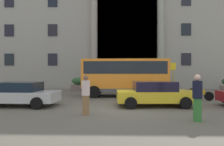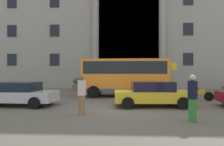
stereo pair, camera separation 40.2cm
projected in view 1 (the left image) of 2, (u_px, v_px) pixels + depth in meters
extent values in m
cube|color=#59564A|center=(120.00, 110.00, 10.54)|extent=(80.00, 64.00, 0.12)
cube|color=gray|center=(119.00, 30.00, 28.03)|extent=(32.02, 9.00, 15.46)
cube|color=black|center=(127.00, 41.00, 23.57)|extent=(6.88, 0.12, 11.15)
cylinder|color=gray|center=(94.00, 40.00, 23.36)|extent=(0.72, 0.72, 11.15)
cylinder|color=gray|center=(161.00, 40.00, 23.15)|extent=(0.72, 0.72, 11.15)
cube|color=black|center=(9.00, 60.00, 23.85)|extent=(1.10, 0.08, 1.38)
cube|color=black|center=(53.00, 59.00, 23.71)|extent=(1.10, 0.08, 1.38)
cube|color=black|center=(186.00, 59.00, 23.29)|extent=(1.10, 0.08, 1.38)
cube|color=black|center=(9.00, 30.00, 23.84)|extent=(1.10, 0.08, 1.38)
cube|color=black|center=(53.00, 30.00, 23.70)|extent=(1.10, 0.08, 1.38)
cube|color=black|center=(186.00, 29.00, 23.28)|extent=(1.10, 0.08, 1.38)
cube|color=black|center=(9.00, 1.00, 23.84)|extent=(1.10, 0.08, 1.38)
cube|color=black|center=(53.00, 1.00, 23.70)|extent=(1.10, 0.08, 1.38)
cube|color=black|center=(186.00, 0.00, 23.28)|extent=(1.10, 0.08, 1.38)
cube|color=orange|center=(125.00, 75.00, 16.03)|extent=(6.52, 2.44, 2.44)
cube|color=black|center=(125.00, 68.00, 16.03)|extent=(6.13, 2.47, 0.92)
cube|color=black|center=(166.00, 70.00, 15.92)|extent=(0.07, 2.01, 1.15)
cube|color=#4D4D4E|center=(125.00, 89.00, 16.03)|extent=(6.52, 2.48, 0.24)
cylinder|color=black|center=(151.00, 89.00, 17.15)|extent=(0.90, 0.29, 0.90)
cylinder|color=black|center=(157.00, 92.00, 14.76)|extent=(0.90, 0.29, 0.90)
cylinder|color=black|center=(97.00, 89.00, 17.30)|extent=(0.90, 0.29, 0.90)
cylinder|color=black|center=(94.00, 92.00, 14.91)|extent=(0.90, 0.29, 0.90)
cylinder|color=#9D9D1F|center=(173.00, 79.00, 17.59)|extent=(0.08, 0.08, 2.66)
cube|color=yellow|center=(173.00, 66.00, 17.56)|extent=(0.44, 0.03, 0.60)
cube|color=#706158|center=(79.00, 88.00, 20.84)|extent=(1.53, 0.89, 0.64)
ellipsoid|color=#2C532D|center=(79.00, 81.00, 20.84)|extent=(1.47, 0.80, 0.73)
cube|color=#705F61|center=(158.00, 89.00, 20.73)|extent=(1.54, 0.97, 0.48)
ellipsoid|color=#1F471F|center=(158.00, 82.00, 20.73)|extent=(1.48, 0.87, 0.96)
cube|color=gold|center=(154.00, 96.00, 11.32)|extent=(4.19, 2.03, 0.58)
cube|color=black|center=(154.00, 86.00, 11.31)|extent=(2.29, 1.73, 0.52)
cylinder|color=black|center=(174.00, 98.00, 12.27)|extent=(0.63, 0.23, 0.62)
cylinder|color=black|center=(186.00, 103.00, 10.40)|extent=(0.63, 0.23, 0.62)
cylinder|color=black|center=(127.00, 98.00, 12.23)|extent=(0.63, 0.23, 0.62)
cylinder|color=black|center=(131.00, 103.00, 10.36)|extent=(0.63, 0.23, 0.62)
cube|color=#B7B8B8|center=(18.00, 96.00, 11.31)|extent=(4.48, 1.97, 0.56)
cube|color=black|center=(18.00, 87.00, 11.30)|extent=(2.44, 1.67, 0.51)
cylinder|color=black|center=(50.00, 99.00, 12.09)|extent=(0.63, 0.23, 0.62)
cylinder|color=black|center=(37.00, 103.00, 10.31)|extent=(0.63, 0.23, 0.62)
cylinder|color=black|center=(1.00, 98.00, 12.30)|extent=(0.63, 0.23, 0.62)
cylinder|color=black|center=(24.00, 96.00, 13.91)|extent=(0.61, 0.24, 0.60)
cylinder|color=black|center=(6.00, 95.00, 14.29)|extent=(0.61, 0.26, 0.60)
cube|color=#205D71|center=(15.00, 91.00, 14.10)|extent=(0.96, 0.45, 0.32)
cube|color=black|center=(13.00, 89.00, 14.15)|extent=(0.55, 0.32, 0.12)
cylinder|color=#A5A5A8|center=(22.00, 87.00, 13.94)|extent=(0.16, 0.54, 0.03)
cylinder|color=black|center=(209.00, 96.00, 13.47)|extent=(0.61, 0.18, 0.60)
cylinder|color=black|center=(186.00, 96.00, 13.71)|extent=(0.61, 0.20, 0.60)
cube|color=gold|center=(197.00, 92.00, 13.59)|extent=(0.94, 0.36, 0.32)
cube|color=black|center=(195.00, 89.00, 13.62)|extent=(0.54, 0.27, 0.12)
cylinder|color=#A5A5A8|center=(207.00, 87.00, 13.49)|extent=(0.11, 0.55, 0.03)
cylinder|color=#2E732F|center=(197.00, 110.00, 7.78)|extent=(0.30, 0.30, 0.87)
cylinder|color=black|center=(197.00, 90.00, 7.78)|extent=(0.36, 0.36, 0.67)
sphere|color=#DBAB96|center=(197.00, 78.00, 7.78)|extent=(0.23, 0.23, 0.23)
cylinder|color=olive|center=(86.00, 105.00, 8.98)|extent=(0.30, 0.30, 0.85)
cylinder|color=beige|center=(86.00, 88.00, 8.98)|extent=(0.36, 0.36, 0.66)
sphere|color=brown|center=(86.00, 78.00, 8.98)|extent=(0.23, 0.23, 0.23)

